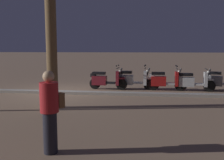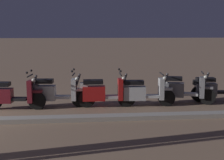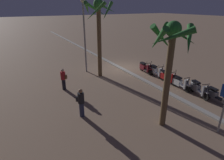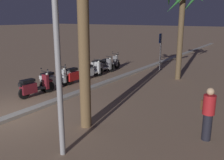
% 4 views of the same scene
% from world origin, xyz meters
% --- Properties ---
extents(ground_plane, '(200.00, 200.00, 0.00)m').
position_xyz_m(ground_plane, '(0.00, 0.00, 0.00)').
color(ground_plane, '#93755B').
extents(curb_strip, '(60.00, 0.36, 0.12)m').
position_xyz_m(curb_strip, '(0.00, 0.31, 0.06)').
color(curb_strip, '#ADA89E').
rests_on(curb_strip, ground).
extents(scooter_grey_mid_rear, '(1.82, 0.58, 1.17)m').
position_xyz_m(scooter_grey_mid_rear, '(-8.43, -1.47, 0.44)').
color(scooter_grey_mid_rear, black).
rests_on(scooter_grey_mid_rear, ground).
extents(scooter_grey_gap_after_mid, '(1.77, 0.77, 1.04)m').
position_xyz_m(scooter_grey_gap_after_mid, '(-7.26, -1.29, 0.46)').
color(scooter_grey_gap_after_mid, black).
rests_on(scooter_grey_gap_after_mid, ground).
extents(scooter_silver_tail_end, '(1.75, 0.56, 1.04)m').
position_xyz_m(scooter_silver_tail_end, '(-5.95, -1.05, 0.44)').
color(scooter_silver_tail_end, black).
rests_on(scooter_silver_tail_end, ground).
extents(scooter_red_far_back, '(1.73, 0.56, 1.17)m').
position_xyz_m(scooter_red_far_back, '(-4.68, -1.07, 0.46)').
color(scooter_red_far_back, black).
rests_on(scooter_red_far_back, ground).
extents(scooter_silver_last_in_row, '(1.83, 0.56, 1.17)m').
position_xyz_m(scooter_silver_last_in_row, '(-3.20, -1.21, 0.47)').
color(scooter_silver_last_in_row, black).
rests_on(scooter_silver_last_in_row, ground).
extents(scooter_maroon_mid_centre, '(1.82, 0.56, 1.17)m').
position_xyz_m(scooter_maroon_mid_centre, '(-1.95, -1.06, 0.45)').
color(scooter_maroon_mid_centre, black).
rests_on(scooter_maroon_mid_centre, ground).
extents(crossing_sign, '(0.60, 0.16, 2.40)m').
position_xyz_m(crossing_sign, '(-10.38, 1.25, 1.50)').
color(crossing_sign, '#939399').
rests_on(crossing_sign, ground).
extents(palm_tree_near_sign, '(2.26, 2.31, 5.04)m').
position_xyz_m(palm_tree_near_sign, '(-8.60, 3.14, 3.80)').
color(palm_tree_near_sign, brown).
rests_on(palm_tree_near_sign, ground).
extents(pedestrian_by_palm_tree, '(0.42, 0.43, 1.55)m').
position_xyz_m(pedestrian_by_palm_tree, '(-2.02, 6.28, 0.82)').
color(pedestrian_by_palm_tree, black).
rests_on(pedestrian_by_palm_tree, ground).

